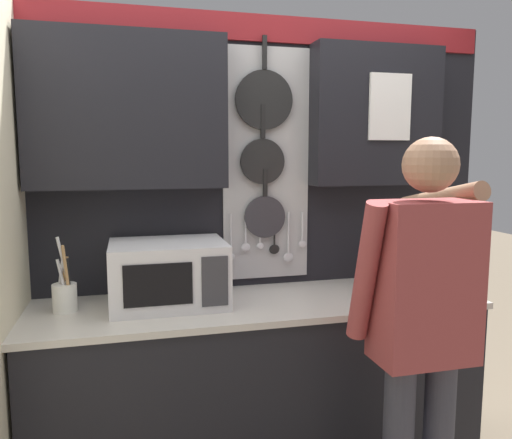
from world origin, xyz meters
name	(u,v)px	position (x,y,z in m)	size (l,w,h in m)	color
base_cabinet_counter	(259,393)	(0.00, 0.00, 0.46)	(2.12, 0.62, 0.93)	black
back_wall_unit	(244,186)	(-0.01, 0.27, 1.46)	(2.69, 0.22, 2.31)	black
microwave	(168,273)	(-0.42, 0.05, 1.07)	(0.52, 0.41, 0.29)	silver
knife_block	(391,271)	(0.72, 0.05, 1.01)	(0.11, 0.15, 0.24)	brown
utensil_crock	(65,294)	(-0.88, 0.05, 1.00)	(0.11, 0.11, 0.34)	white
person	(422,315)	(0.50, -0.59, 1.00)	(0.54, 0.66, 1.68)	#383842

